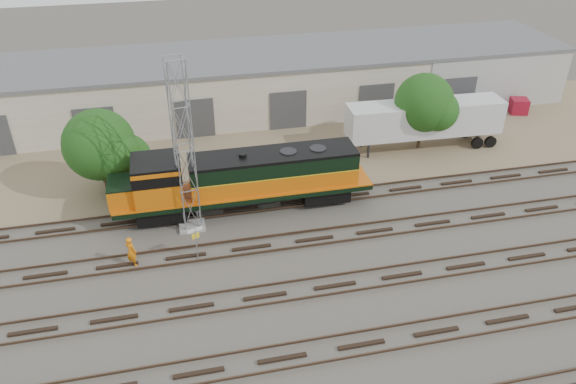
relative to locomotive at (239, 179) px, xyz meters
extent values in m
plane|color=#47423A|center=(3.99, -6.00, -2.37)|extent=(140.00, 140.00, 0.00)
cube|color=#726047|center=(3.99, 9.00, -2.36)|extent=(80.00, 16.00, 0.02)
cube|color=black|center=(3.99, -13.50, -2.30)|extent=(80.00, 2.40, 0.14)
cube|color=#4C3828|center=(3.99, -14.25, -2.16)|extent=(80.00, 0.08, 0.14)
cube|color=#4C3828|center=(3.99, -12.75, -2.16)|extent=(80.00, 0.08, 0.14)
cube|color=black|center=(3.99, -9.00, -2.30)|extent=(80.00, 2.40, 0.14)
cube|color=#4C3828|center=(3.99, -9.75, -2.16)|extent=(80.00, 0.08, 0.14)
cube|color=#4C3828|center=(3.99, -8.25, -2.16)|extent=(80.00, 0.08, 0.14)
cube|color=black|center=(3.99, -4.50, -2.30)|extent=(80.00, 2.40, 0.14)
cube|color=#4C3828|center=(3.99, -5.25, -2.16)|extent=(80.00, 0.08, 0.14)
cube|color=#4C3828|center=(3.99, -3.75, -2.16)|extent=(80.00, 0.08, 0.14)
cube|color=black|center=(3.99, 0.00, -2.30)|extent=(80.00, 2.40, 0.14)
cube|color=#4C3828|center=(3.99, -0.75, -2.16)|extent=(80.00, 0.08, 0.14)
cube|color=#4C3828|center=(3.99, 0.75, -2.16)|extent=(80.00, 0.08, 0.14)
cube|color=beige|center=(3.99, 17.00, 0.13)|extent=(58.00, 10.00, 5.00)
cube|color=#59595B|center=(3.99, 17.00, 2.78)|extent=(58.40, 10.40, 0.30)
cube|color=#999993|center=(25.99, 11.95, 0.13)|extent=(14.00, 0.10, 5.00)
cube|color=#333335|center=(-10.01, 11.94, -0.67)|extent=(3.20, 0.12, 3.40)
cube|color=#333335|center=(-2.01, 11.94, -0.67)|extent=(3.20, 0.12, 3.40)
cube|color=#333335|center=(5.99, 11.94, -0.67)|extent=(3.20, 0.12, 3.40)
cube|color=#333335|center=(13.99, 11.94, -0.67)|extent=(3.20, 0.12, 3.40)
cube|color=#333335|center=(21.99, 11.94, -0.67)|extent=(3.20, 0.12, 3.40)
cube|color=black|center=(-5.22, 0.00, -1.59)|extent=(3.21, 2.41, 1.00)
cube|color=black|center=(5.83, 0.00, -1.59)|extent=(3.21, 2.41, 1.00)
cube|color=black|center=(0.30, 0.00, -0.91)|extent=(17.08, 3.01, 0.35)
cylinder|color=black|center=(0.30, 0.00, -1.54)|extent=(4.22, 1.10, 1.10)
cube|color=#C15909|center=(2.31, 0.00, -0.13)|extent=(11.05, 2.61, 1.21)
cube|color=black|center=(2.31, 0.00, 0.97)|extent=(11.05, 2.61, 1.00)
cube|color=black|center=(2.31, 0.00, 1.58)|extent=(11.05, 2.61, 0.20)
cube|color=#C15909|center=(-5.22, 0.00, 0.57)|extent=(3.01, 3.01, 2.61)
cube|color=black|center=(-5.22, 0.00, 1.96)|extent=(3.01, 3.01, 0.16)
cube|color=#C15909|center=(-7.53, 0.00, -0.03)|extent=(1.61, 2.41, 1.41)
cube|color=gray|center=(-3.39, -1.28, -2.27)|extent=(1.66, 1.66, 0.20)
cylinder|color=gray|center=(-3.90, -0.77, 3.35)|extent=(0.08, 0.08, 11.04)
cylinder|color=gray|center=(-2.89, -0.77, 3.35)|extent=(0.08, 0.08, 11.04)
cylinder|color=gray|center=(-3.90, -1.79, 3.35)|extent=(0.08, 0.08, 11.04)
cylinder|color=gray|center=(-2.89, -1.79, 3.35)|extent=(0.08, 0.08, 11.04)
cylinder|color=gray|center=(-3.31, -4.79, -1.24)|extent=(0.07, 0.07, 2.25)
cube|color=white|center=(-3.31, -4.79, -0.27)|extent=(0.88, 0.36, 0.23)
cube|color=yellow|center=(-3.31, -4.79, -0.68)|extent=(0.45, 0.20, 0.36)
imported|color=orange|center=(-7.08, -4.53, -1.38)|extent=(0.85, 0.83, 1.98)
cube|color=silver|center=(15.87, 6.03, 0.21)|extent=(12.71, 2.95, 2.62)
cube|color=black|center=(20.82, 5.86, -1.88)|extent=(2.41, 2.51, 0.97)
cube|color=black|center=(10.98, 5.22, -1.74)|extent=(0.15, 0.15, 1.26)
cube|color=black|center=(11.04, 7.16, -1.74)|extent=(0.15, 0.15, 1.26)
cube|color=#163397|center=(23.52, 9.90, -1.62)|extent=(2.08, 2.03, 1.50)
cube|color=maroon|center=(27.50, 10.54, -1.67)|extent=(1.82, 1.75, 1.40)
cylinder|color=#382619|center=(-8.88, 3.97, -1.25)|extent=(0.31, 0.31, 2.24)
sphere|color=#1C4213|center=(-8.88, 3.97, 1.58)|extent=(4.88, 4.88, 4.88)
sphere|color=#1C4213|center=(-7.90, 3.24, 1.09)|extent=(3.42, 3.42, 3.42)
cylinder|color=#382619|center=(-7.63, 5.34, -2.18)|extent=(0.28, 0.28, 0.38)
sphere|color=#1C4213|center=(-7.63, 5.34, -0.55)|extent=(4.13, 4.13, 4.13)
sphere|color=#1C4213|center=(-6.80, 4.72, -0.96)|extent=(2.89, 2.89, 2.89)
cylinder|color=#382619|center=(15.60, 5.98, -1.21)|extent=(0.27, 0.27, 2.32)
sphere|color=#1C4213|center=(15.60, 5.98, 1.58)|extent=(4.64, 4.64, 4.64)
sphere|color=#1C4213|center=(16.53, 5.28, 1.11)|extent=(3.25, 3.25, 3.25)
camera|label=1|loc=(-3.84, -31.89, 18.64)|focal=35.00mm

